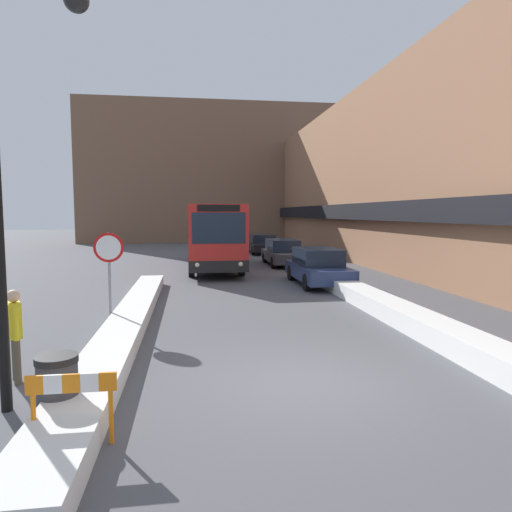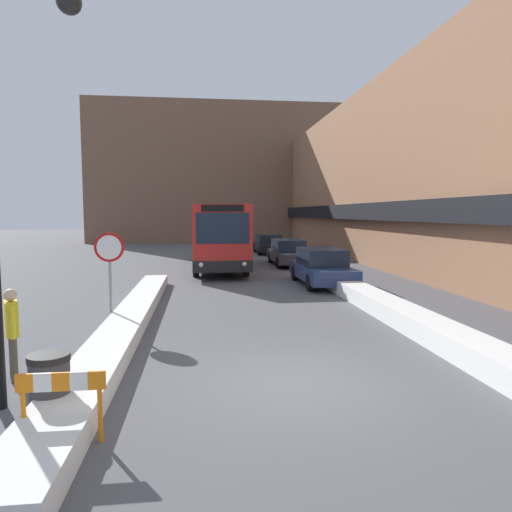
{
  "view_description": "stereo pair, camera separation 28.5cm",
  "coord_description": "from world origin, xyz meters",
  "px_view_note": "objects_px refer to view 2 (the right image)",
  "views": [
    {
      "loc": [
        -1.99,
        -7.45,
        2.95
      ],
      "look_at": [
        -0.25,
        4.74,
        1.79
      ],
      "focal_mm": 32.0,
      "sensor_mm": 36.0,
      "label": 1
    },
    {
      "loc": [
        -1.71,
        -7.49,
        2.95
      ],
      "look_at": [
        -0.25,
        4.74,
        1.79
      ],
      "focal_mm": 32.0,
      "sensor_mm": 36.0,
      "label": 2
    }
  ],
  "objects_px": {
    "pedestrian": "(12,326)",
    "trash_bin": "(50,386)",
    "construction_barricade": "(61,393)",
    "parked_car_middle": "(288,252)",
    "street_lamp": "(9,148)",
    "stop_sign": "(109,258)",
    "parked_car_back": "(269,244)",
    "city_bus": "(218,235)",
    "parked_car_front": "(322,267)"
  },
  "relations": [
    {
      "from": "construction_barricade",
      "to": "parked_car_back",
      "type": "bearing_deg",
      "value": 76.22
    },
    {
      "from": "pedestrian",
      "to": "parked_car_back",
      "type": "bearing_deg",
      "value": 136.89
    },
    {
      "from": "city_bus",
      "to": "trash_bin",
      "type": "xyz_separation_m",
      "value": [
        -3.07,
        -17.77,
        -1.32
      ]
    },
    {
      "from": "stop_sign",
      "to": "parked_car_front",
      "type": "bearing_deg",
      "value": 39.89
    },
    {
      "from": "parked_car_front",
      "to": "construction_barricade",
      "type": "height_order",
      "value": "parked_car_front"
    },
    {
      "from": "parked_car_front",
      "to": "trash_bin",
      "type": "bearing_deg",
      "value": -121.46
    },
    {
      "from": "parked_car_middle",
      "to": "construction_barricade",
      "type": "height_order",
      "value": "parked_car_middle"
    },
    {
      "from": "street_lamp",
      "to": "pedestrian",
      "type": "relative_size",
      "value": 3.83
    },
    {
      "from": "parked_car_front",
      "to": "stop_sign",
      "type": "height_order",
      "value": "stop_sign"
    },
    {
      "from": "parked_car_front",
      "to": "pedestrian",
      "type": "xyz_separation_m",
      "value": [
        -8.24,
        -9.92,
        0.23
      ]
    },
    {
      "from": "street_lamp",
      "to": "trash_bin",
      "type": "bearing_deg",
      "value": -38.21
    },
    {
      "from": "trash_bin",
      "to": "construction_barricade",
      "type": "xyz_separation_m",
      "value": [
        0.39,
        -0.78,
        0.19
      ]
    },
    {
      "from": "parked_car_back",
      "to": "city_bus",
      "type": "bearing_deg",
      "value": -114.61
    },
    {
      "from": "city_bus",
      "to": "parked_car_middle",
      "type": "bearing_deg",
      "value": 16.08
    },
    {
      "from": "parked_car_front",
      "to": "pedestrian",
      "type": "height_order",
      "value": "pedestrian"
    },
    {
      "from": "parked_car_back",
      "to": "stop_sign",
      "type": "relative_size",
      "value": 1.77
    },
    {
      "from": "parked_car_front",
      "to": "trash_bin",
      "type": "relative_size",
      "value": 4.76
    },
    {
      "from": "parked_car_middle",
      "to": "stop_sign",
      "type": "bearing_deg",
      "value": -118.49
    },
    {
      "from": "stop_sign",
      "to": "pedestrian",
      "type": "xyz_separation_m",
      "value": [
        -0.95,
        -3.82,
        -0.8
      ]
    },
    {
      "from": "pedestrian",
      "to": "street_lamp",
      "type": "bearing_deg",
      "value": 0.36
    },
    {
      "from": "parked_car_back",
      "to": "parked_car_middle",
      "type": "bearing_deg",
      "value": -90.0
    },
    {
      "from": "parked_car_middle",
      "to": "parked_car_back",
      "type": "distance_m",
      "value": 7.62
    },
    {
      "from": "trash_bin",
      "to": "parked_car_back",
      "type": "bearing_deg",
      "value": 75.04
    },
    {
      "from": "trash_bin",
      "to": "construction_barricade",
      "type": "height_order",
      "value": "trash_bin"
    },
    {
      "from": "parked_car_middle",
      "to": "parked_car_front",
      "type": "bearing_deg",
      "value": -90.0
    },
    {
      "from": "parked_car_front",
      "to": "parked_car_back",
      "type": "bearing_deg",
      "value": 90.0
    },
    {
      "from": "city_bus",
      "to": "street_lamp",
      "type": "xyz_separation_m",
      "value": [
        -3.64,
        -17.31,
        2.09
      ]
    },
    {
      "from": "city_bus",
      "to": "trash_bin",
      "type": "height_order",
      "value": "city_bus"
    },
    {
      "from": "parked_car_middle",
      "to": "stop_sign",
      "type": "relative_size",
      "value": 1.91
    },
    {
      "from": "pedestrian",
      "to": "trash_bin",
      "type": "height_order",
      "value": "pedestrian"
    },
    {
      "from": "city_bus",
      "to": "construction_barricade",
      "type": "distance_m",
      "value": 18.77
    },
    {
      "from": "parked_car_front",
      "to": "trash_bin",
      "type": "height_order",
      "value": "parked_car_front"
    },
    {
      "from": "parked_car_middle",
      "to": "construction_barricade",
      "type": "relative_size",
      "value": 4.26
    },
    {
      "from": "parked_car_back",
      "to": "street_lamp",
      "type": "relative_size",
      "value": 0.69
    },
    {
      "from": "parked_car_middle",
      "to": "pedestrian",
      "type": "distance_m",
      "value": 19.12
    },
    {
      "from": "parked_car_back",
      "to": "trash_bin",
      "type": "height_order",
      "value": "parked_car_back"
    },
    {
      "from": "parked_car_front",
      "to": "pedestrian",
      "type": "distance_m",
      "value": 12.89
    },
    {
      "from": "parked_car_front",
      "to": "parked_car_middle",
      "type": "distance_m",
      "value": 7.34
    },
    {
      "from": "stop_sign",
      "to": "construction_barricade",
      "type": "bearing_deg",
      "value": -84.62
    },
    {
      "from": "parked_car_middle",
      "to": "pedestrian",
      "type": "height_order",
      "value": "pedestrian"
    },
    {
      "from": "parked_car_middle",
      "to": "street_lamp",
      "type": "height_order",
      "value": "street_lamp"
    },
    {
      "from": "parked_car_middle",
      "to": "trash_bin",
      "type": "relative_size",
      "value": 4.94
    },
    {
      "from": "street_lamp",
      "to": "construction_barricade",
      "type": "relative_size",
      "value": 5.69
    },
    {
      "from": "parked_car_middle",
      "to": "construction_barricade",
      "type": "bearing_deg",
      "value": -108.78
    },
    {
      "from": "pedestrian",
      "to": "trash_bin",
      "type": "bearing_deg",
      "value": 9.66
    },
    {
      "from": "parked_car_middle",
      "to": "trash_bin",
      "type": "height_order",
      "value": "parked_car_middle"
    },
    {
      "from": "city_bus",
      "to": "street_lamp",
      "type": "relative_size",
      "value": 1.65
    },
    {
      "from": "parked_car_middle",
      "to": "construction_barricade",
      "type": "xyz_separation_m",
      "value": [
        -6.7,
        -19.7,
        -0.06
      ]
    },
    {
      "from": "stop_sign",
      "to": "street_lamp",
      "type": "height_order",
      "value": "street_lamp"
    },
    {
      "from": "parked_car_back",
      "to": "trash_bin",
      "type": "bearing_deg",
      "value": -104.96
    }
  ]
}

